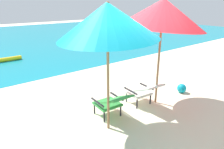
% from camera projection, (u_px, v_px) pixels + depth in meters
% --- Properties ---
extents(ground_plane, '(40.00, 40.00, 0.00)m').
position_uv_depth(ground_plane, '(56.00, 69.00, 7.87)').
color(ground_plane, beige).
extents(ocean_band, '(40.00, 18.00, 0.01)m').
position_uv_depth(ocean_band, '(6.00, 40.00, 13.93)').
color(ocean_band, teal).
rests_on(ocean_band, ground_plane).
extents(swim_buoy, '(1.60, 0.18, 0.18)m').
position_uv_depth(swim_buoy, '(2.00, 60.00, 8.71)').
color(swim_buoy, yellow).
rests_on(swim_buoy, ocean_band).
extents(lounge_chair_left, '(0.59, 0.91, 0.68)m').
position_uv_depth(lounge_chair_left, '(112.00, 102.00, 4.38)').
color(lounge_chair_left, '#338E3D').
rests_on(lounge_chair_left, ground_plane).
extents(lounge_chair_right, '(0.61, 0.92, 0.68)m').
position_uv_depth(lounge_chair_right, '(143.00, 91.00, 4.94)').
color(lounge_chair_right, silver).
rests_on(lounge_chair_right, ground_plane).
extents(beach_umbrella_left, '(1.98, 1.95, 2.50)m').
position_uv_depth(beach_umbrella_left, '(108.00, 21.00, 3.45)').
color(beach_umbrella_left, olive).
rests_on(beach_umbrella_left, ground_plane).
extents(beach_umbrella_right, '(2.63, 2.60, 2.61)m').
position_uv_depth(beach_umbrella_right, '(162.00, 14.00, 4.50)').
color(beach_umbrella_right, olive).
rests_on(beach_umbrella_right, ground_plane).
extents(beach_ball, '(0.26, 0.26, 0.26)m').
position_uv_depth(beach_ball, '(182.00, 88.00, 5.76)').
color(beach_ball, '#0A93AD').
rests_on(beach_ball, ground_plane).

